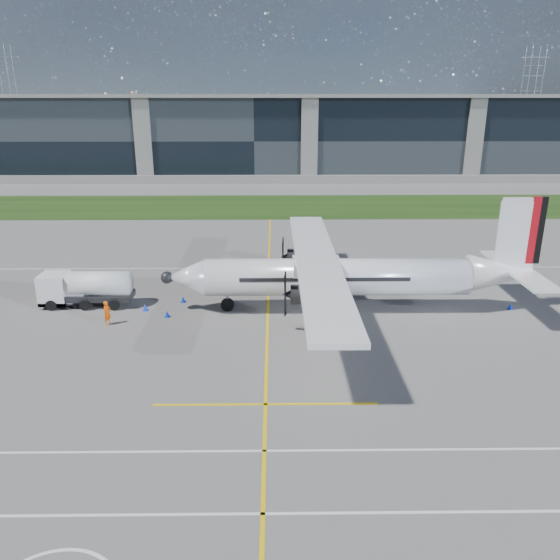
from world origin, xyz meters
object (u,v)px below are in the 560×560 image
(safety_cone_tail, at_px, (511,306))
(safety_cone_fwd, at_px, (145,307))
(fuel_tanker_truck, at_px, (80,289))
(baggage_tug, at_px, (68,294))
(turboprop_aircraft, at_px, (352,256))
(ground_crew_person, at_px, (107,311))
(pylon_east, at_px, (530,96))
(safety_cone_nose_port, at_px, (167,314))
(safety_cone_nose_stbd, at_px, (183,299))
(pylon_west, at_px, (7,96))

(safety_cone_tail, bearing_deg, safety_cone_fwd, 179.86)
(fuel_tanker_truck, relative_size, baggage_tug, 2.38)
(fuel_tanker_truck, bearing_deg, safety_cone_tail, -2.15)
(turboprop_aircraft, xyz_separation_m, safety_cone_fwd, (-15.59, 0.09, -4.10))
(baggage_tug, height_order, ground_crew_person, ground_crew_person)
(fuel_tanker_truck, distance_m, safety_cone_tail, 33.27)
(pylon_east, xyz_separation_m, safety_cone_tail, (-63.36, -142.66, -14.75))
(baggage_tug, relative_size, safety_cone_nose_port, 6.17)
(turboprop_aircraft, distance_m, baggage_tug, 22.14)
(baggage_tug, relative_size, safety_cone_nose_stbd, 6.17)
(fuel_tanker_truck, height_order, safety_cone_nose_port, fuel_tanker_truck)
(turboprop_aircraft, relative_size, safety_cone_nose_stbd, 57.95)
(safety_cone_fwd, bearing_deg, pylon_west, 117.32)
(pylon_west, xyz_separation_m, turboprop_aircraft, (89.25, -142.68, -10.65))
(pylon_east, relative_size, baggage_tug, 9.72)
(pylon_west, height_order, pylon_east, same)
(turboprop_aircraft, xyz_separation_m, fuel_tanker_truck, (-20.83, 1.27, -2.97))
(safety_cone_nose_stbd, bearing_deg, pylon_west, 118.43)
(fuel_tanker_truck, relative_size, safety_cone_tail, 14.67)
(fuel_tanker_truck, height_order, safety_cone_fwd, fuel_tanker_truck)
(safety_cone_tail, bearing_deg, safety_cone_nose_stbd, 175.93)
(baggage_tug, height_order, safety_cone_tail, baggage_tug)
(safety_cone_tail, bearing_deg, ground_crew_person, -175.14)
(safety_cone_nose_stbd, relative_size, safety_cone_tail, 1.00)
(turboprop_aircraft, height_order, safety_cone_nose_stbd, turboprop_aircraft)
(turboprop_aircraft, bearing_deg, safety_cone_nose_port, -175.07)
(ground_crew_person, xyz_separation_m, safety_cone_nose_port, (3.97, 1.35, -0.77))
(pylon_west, height_order, safety_cone_fwd, pylon_west)
(safety_cone_tail, bearing_deg, fuel_tanker_truck, 177.85)
(ground_crew_person, height_order, safety_cone_fwd, ground_crew_person)
(pylon_east, height_order, safety_cone_nose_stbd, pylon_east)
(turboprop_aircraft, xyz_separation_m, ground_crew_person, (-17.67, -2.53, -3.33))
(pylon_east, distance_m, baggage_tug, 172.33)
(turboprop_aircraft, xyz_separation_m, safety_cone_nose_port, (-13.70, -1.18, -4.10))
(fuel_tanker_truck, bearing_deg, pylon_west, 115.82)
(safety_cone_nose_port, bearing_deg, fuel_tanker_truck, 161.00)
(pylon_east, height_order, safety_cone_tail, pylon_east)
(safety_cone_fwd, bearing_deg, safety_cone_nose_stbd, 33.86)
(turboprop_aircraft, xyz_separation_m, safety_cone_tail, (12.40, 0.03, -4.10))
(safety_cone_nose_stbd, relative_size, safety_cone_fwd, 1.00)
(safety_cone_nose_stbd, bearing_deg, safety_cone_fwd, -146.14)
(safety_cone_fwd, bearing_deg, turboprop_aircraft, -0.35)
(ground_crew_person, xyz_separation_m, safety_cone_fwd, (2.09, 2.62, -0.77))
(fuel_tanker_truck, bearing_deg, ground_crew_person, -50.28)
(baggage_tug, bearing_deg, safety_cone_tail, -2.20)
(pylon_west, height_order, ground_crew_person, pylon_west)
(safety_cone_nose_port, relative_size, safety_cone_tail, 1.00)
(pylon_west, xyz_separation_m, pylon_east, (165.00, 0.00, 0.00))
(pylon_east, distance_m, safety_cone_fwd, 169.98)
(pylon_east, height_order, fuel_tanker_truck, pylon_east)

